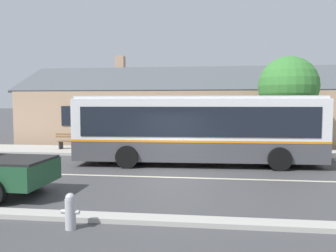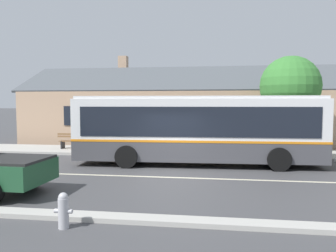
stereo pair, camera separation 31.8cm
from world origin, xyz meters
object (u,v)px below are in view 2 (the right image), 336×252
(street_tree_primary, at_px, (290,86))
(transit_bus, at_px, (197,128))
(fire_hydrant, at_px, (63,210))
(bench_by_building, at_px, (74,142))
(bench_down_street, at_px, (152,145))

(street_tree_primary, bearing_deg, transit_bus, -141.73)
(fire_hydrant, bearing_deg, bench_by_building, 113.02)
(bench_down_street, relative_size, street_tree_primary, 0.28)
(bench_by_building, bearing_deg, transit_bus, -22.24)
(street_tree_primary, height_order, fire_hydrant, street_tree_primary)
(bench_by_building, bearing_deg, fire_hydrant, -66.98)
(bench_by_building, relative_size, street_tree_primary, 0.32)
(bench_by_building, height_order, street_tree_primary, street_tree_primary)
(transit_bus, bearing_deg, fire_hydrant, -107.48)
(bench_down_street, distance_m, fire_hydrant, 10.66)
(street_tree_primary, xyz_separation_m, fire_hydrant, (-7.56, -12.20, -3.35))
(bench_down_street, bearing_deg, transit_bus, -42.20)
(fire_hydrant, bearing_deg, transit_bus, 72.52)
(transit_bus, xyz_separation_m, bench_by_building, (-7.43, 3.04, -1.13))
(bench_by_building, distance_m, street_tree_primary, 12.81)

